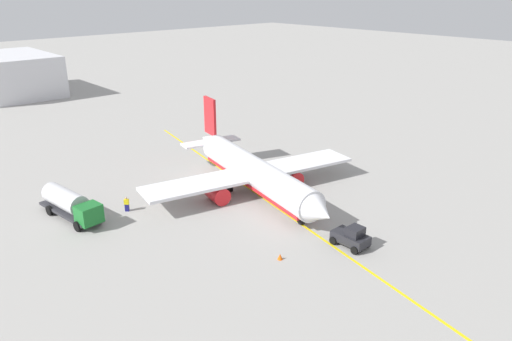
{
  "coord_description": "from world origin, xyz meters",
  "views": [
    {
      "loc": [
        40.88,
        -37.89,
        24.24
      ],
      "look_at": [
        0.0,
        0.0,
        3.0
      ],
      "focal_mm": 34.54,
      "sensor_mm": 36.0,
      "label": 1
    }
  ],
  "objects": [
    {
      "name": "pushback_tug",
      "position": [
        15.93,
        -2.01,
        1.01
      ],
      "size": [
        3.61,
        2.32,
        2.2
      ],
      "color": "#232328",
      "rests_on": "ground"
    },
    {
      "name": "safety_cone_nose",
      "position": [
        12.96,
        -8.93,
        0.29
      ],
      "size": [
        0.52,
        0.52,
        0.58
      ],
      "primitive_type": "cone",
      "color": "#F2590F",
      "rests_on": "ground"
    },
    {
      "name": "taxi_line_marking",
      "position": [
        0.0,
        0.0,
        0.01
      ],
      "size": [
        63.09,
        14.56,
        0.01
      ],
      "primitive_type": "cube",
      "rotation": [
        0.0,
        0.0,
        -0.22
      ],
      "color": "yellow",
      "rests_on": "ground"
    },
    {
      "name": "ground_plane",
      "position": [
        0.0,
        0.0,
        0.0
      ],
      "size": [
        400.0,
        400.0,
        0.0
      ],
      "primitive_type": "plane",
      "color": "#9E9B96"
    },
    {
      "name": "fuel_tanker",
      "position": [
        -8.76,
        -19.52,
        1.71
      ],
      "size": [
        9.8,
        3.61,
        3.15
      ],
      "color": "#2D2D33",
      "rests_on": "ground"
    },
    {
      "name": "refueling_worker",
      "position": [
        -6.26,
        -14.18,
        0.82
      ],
      "size": [
        0.62,
        0.62,
        1.71
      ],
      "color": "navy",
      "rests_on": "ground"
    },
    {
      "name": "airplane",
      "position": [
        -0.5,
        0.11,
        2.57
      ],
      "size": [
        30.09,
        28.13,
        9.5
      ],
      "color": "white",
      "rests_on": "ground"
    },
    {
      "name": "distant_hangar",
      "position": [
        -80.79,
        -1.7,
        4.57
      ],
      "size": [
        24.41,
        16.6,
        9.16
      ],
      "color": "silver",
      "rests_on": "ground"
    }
  ]
}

